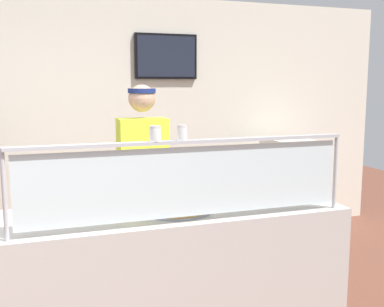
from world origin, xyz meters
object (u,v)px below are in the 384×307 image
at_px(pizza_box_stack, 287,151).
at_px(worker_figure, 144,181).
at_px(pizza_tray, 176,208).
at_px(parmesan_shaker, 155,135).
at_px(pizza_server, 179,206).
at_px(pepper_flake_shaker, 182,134).

bearing_deg(pizza_box_stack, worker_figure, -151.16).
distance_m(pizza_tray, parmesan_shaker, 0.62).
xyz_separation_m(pizza_server, worker_figure, (-0.05, 0.76, 0.02)).
distance_m(parmesan_shaker, worker_figure, 1.13).
relative_size(pizza_server, pizza_box_stack, 0.56).
relative_size(worker_figure, pizza_box_stack, 3.50).
xyz_separation_m(pizza_tray, pepper_flake_shaker, (-0.05, -0.27, 0.51)).
bearing_deg(parmesan_shaker, pizza_tray, 52.96).
height_order(pizza_tray, pizza_box_stack, pizza_box_stack).
bearing_deg(worker_figure, pizza_server, -86.13).
bearing_deg(worker_figure, pizza_box_stack, 28.84).
height_order(pepper_flake_shaker, worker_figure, worker_figure).
height_order(worker_figure, pizza_box_stack, worker_figure).
relative_size(pepper_flake_shaker, pizza_box_stack, 0.17).
relative_size(parmesan_shaker, pizza_box_stack, 0.17).
xyz_separation_m(pepper_flake_shaker, pizza_box_stack, (1.92, 2.06, -0.46)).
height_order(pizza_tray, parmesan_shaker, parmesan_shaker).
bearing_deg(pizza_server, pizza_box_stack, 56.97).
xyz_separation_m(parmesan_shaker, pepper_flake_shaker, (0.16, 0.00, 0.00)).
relative_size(parmesan_shaker, pepper_flake_shaker, 1.00).
bearing_deg(parmesan_shaker, pepper_flake_shaker, 0.00).
height_order(pizza_server, worker_figure, worker_figure).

